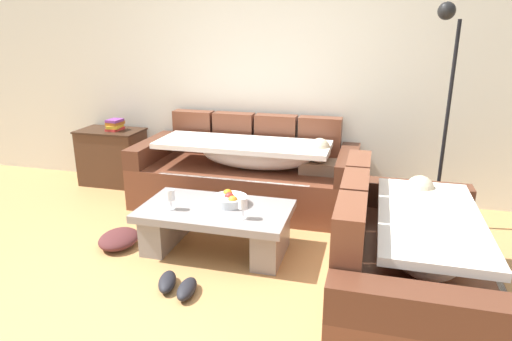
# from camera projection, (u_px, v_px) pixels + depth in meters

# --- Properties ---
(ground_plane) EXTENTS (14.00, 14.00, 0.00)m
(ground_plane) POSITION_uv_depth(u_px,v_px,m) (210.00, 290.00, 3.16)
(ground_plane) COLOR #B2804A
(back_wall) EXTENTS (9.00, 0.10, 2.70)m
(back_wall) POSITION_uv_depth(u_px,v_px,m) (278.00, 68.00, 4.73)
(back_wall) COLOR silver
(back_wall) RESTS_ON ground_plane
(couch_along_wall) EXTENTS (2.22, 0.92, 0.88)m
(couch_along_wall) POSITION_uv_depth(u_px,v_px,m) (248.00, 174.00, 4.60)
(couch_along_wall) COLOR brown
(couch_along_wall) RESTS_ON ground_plane
(couch_near_window) EXTENTS (0.92, 1.72, 0.88)m
(couch_near_window) POSITION_uv_depth(u_px,v_px,m) (408.00, 264.00, 2.85)
(couch_near_window) COLOR brown
(couch_near_window) RESTS_ON ground_plane
(coffee_table) EXTENTS (1.20, 0.68, 0.38)m
(coffee_table) POSITION_uv_depth(u_px,v_px,m) (216.00, 224.00, 3.65)
(coffee_table) COLOR gray
(coffee_table) RESTS_ON ground_plane
(fruit_bowl) EXTENTS (0.28, 0.28, 0.10)m
(fruit_bowl) POSITION_uv_depth(u_px,v_px,m) (230.00, 200.00, 3.67)
(fruit_bowl) COLOR silver
(fruit_bowl) RESTS_ON coffee_table
(wine_glass_near_left) EXTENTS (0.07, 0.07, 0.17)m
(wine_glass_near_left) POSITION_uv_depth(u_px,v_px,m) (170.00, 196.00, 3.55)
(wine_glass_near_left) COLOR silver
(wine_glass_near_left) RESTS_ON coffee_table
(wine_glass_near_right) EXTENTS (0.07, 0.07, 0.17)m
(wine_glass_near_right) POSITION_uv_depth(u_px,v_px,m) (243.00, 204.00, 3.37)
(wine_glass_near_right) COLOR silver
(wine_glass_near_right) RESTS_ON coffee_table
(side_cabinet) EXTENTS (0.72, 0.44, 0.64)m
(side_cabinet) POSITION_uv_depth(u_px,v_px,m) (113.00, 157.00, 5.23)
(side_cabinet) COLOR #4A2D1D
(side_cabinet) RESTS_ON ground_plane
(book_stack_on_cabinet) EXTENTS (0.16, 0.21, 0.13)m
(book_stack_on_cabinet) POSITION_uv_depth(u_px,v_px,m) (115.00, 125.00, 5.09)
(book_stack_on_cabinet) COLOR red
(book_stack_on_cabinet) RESTS_ON side_cabinet
(floor_lamp) EXTENTS (0.33, 0.31, 1.95)m
(floor_lamp) POSITION_uv_depth(u_px,v_px,m) (443.00, 107.00, 3.82)
(floor_lamp) COLOR black
(floor_lamp) RESTS_ON ground_plane
(pair_of_shoes) EXTENTS (0.34, 0.34, 0.09)m
(pair_of_shoes) POSITION_uv_depth(u_px,v_px,m) (177.00, 285.00, 3.14)
(pair_of_shoes) COLOR black
(pair_of_shoes) RESTS_ON ground_plane
(crumpled_garment) EXTENTS (0.38, 0.45, 0.12)m
(crumpled_garment) POSITION_uv_depth(u_px,v_px,m) (119.00, 239.00, 3.79)
(crumpled_garment) COLOR #4C2323
(crumpled_garment) RESTS_ON ground_plane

